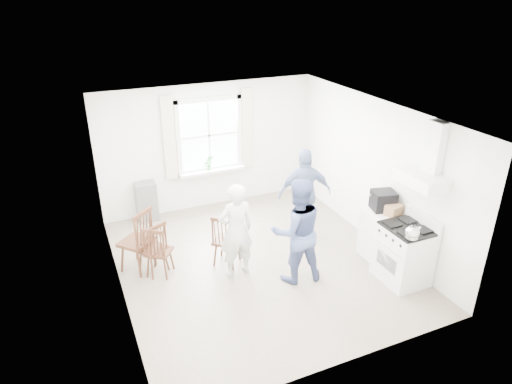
{
  "coord_description": "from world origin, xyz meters",
  "views": [
    {
      "loc": [
        -2.68,
        -6.02,
        4.36
      ],
      "look_at": [
        0.04,
        0.2,
        1.24
      ],
      "focal_mm": 32.0,
      "sensor_mm": 36.0,
      "label": 1
    }
  ],
  "objects_px": {
    "windsor_chair_c": "(141,234)",
    "person_right": "(305,193)",
    "gas_stove": "(404,253)",
    "stereo_stack": "(383,200)",
    "low_cabinet": "(379,234)",
    "person_left": "(236,231)",
    "windsor_chair_b": "(224,236)",
    "person_mid": "(297,231)",
    "windsor_chair_a": "(155,243)"
  },
  "relations": [
    {
      "from": "gas_stove",
      "to": "stereo_stack",
      "type": "bearing_deg",
      "value": 82.87
    },
    {
      "from": "low_cabinet",
      "to": "stereo_stack",
      "type": "bearing_deg",
      "value": 56.88
    },
    {
      "from": "gas_stove",
      "to": "windsor_chair_a",
      "type": "xyz_separation_m",
      "value": [
        -3.55,
        1.72,
        0.08
      ]
    },
    {
      "from": "windsor_chair_c",
      "to": "windsor_chair_b",
      "type": "bearing_deg",
      "value": -18.77
    },
    {
      "from": "windsor_chair_a",
      "to": "person_right",
      "type": "height_order",
      "value": "person_right"
    },
    {
      "from": "windsor_chair_a",
      "to": "person_mid",
      "type": "xyz_separation_m",
      "value": [
        2.0,
        -1.02,
        0.3
      ]
    },
    {
      "from": "person_right",
      "to": "low_cabinet",
      "type": "bearing_deg",
      "value": 136.65
    },
    {
      "from": "person_left",
      "to": "stereo_stack",
      "type": "bearing_deg",
      "value": 166.79
    },
    {
      "from": "windsor_chair_c",
      "to": "person_left",
      "type": "height_order",
      "value": "person_left"
    },
    {
      "from": "gas_stove",
      "to": "stereo_stack",
      "type": "distance_m",
      "value": 0.94
    },
    {
      "from": "windsor_chair_c",
      "to": "person_right",
      "type": "xyz_separation_m",
      "value": [
        3.0,
        -0.0,
        0.17
      ]
    },
    {
      "from": "stereo_stack",
      "to": "windsor_chair_b",
      "type": "xyz_separation_m",
      "value": [
        -2.56,
        0.76,
        -0.49
      ]
    },
    {
      "from": "windsor_chair_b",
      "to": "person_left",
      "type": "xyz_separation_m",
      "value": [
        0.11,
        -0.28,
        0.23
      ]
    },
    {
      "from": "person_mid",
      "to": "person_right",
      "type": "bearing_deg",
      "value": -115.83
    },
    {
      "from": "windsor_chair_a",
      "to": "windsor_chair_b",
      "type": "bearing_deg",
      "value": -12.25
    },
    {
      "from": "low_cabinet",
      "to": "person_left",
      "type": "relative_size",
      "value": 0.56
    },
    {
      "from": "stereo_stack",
      "to": "windsor_chair_a",
      "type": "xyz_separation_m",
      "value": [
        -3.64,
        0.99,
        -0.5
      ]
    },
    {
      "from": "stereo_stack",
      "to": "windsor_chair_c",
      "type": "bearing_deg",
      "value": 162.78
    },
    {
      "from": "stereo_stack",
      "to": "windsor_chair_c",
      "type": "distance_m",
      "value": 4.02
    },
    {
      "from": "windsor_chair_a",
      "to": "person_left",
      "type": "distance_m",
      "value": 1.31
    },
    {
      "from": "person_left",
      "to": "person_mid",
      "type": "xyz_separation_m",
      "value": [
        0.82,
        -0.5,
        0.07
      ]
    },
    {
      "from": "windsor_chair_b",
      "to": "person_mid",
      "type": "height_order",
      "value": "person_mid"
    },
    {
      "from": "windsor_chair_c",
      "to": "person_right",
      "type": "distance_m",
      "value": 3.01
    },
    {
      "from": "low_cabinet",
      "to": "windsor_chair_c",
      "type": "relative_size",
      "value": 0.81
    },
    {
      "from": "windsor_chair_c",
      "to": "stereo_stack",
      "type": "bearing_deg",
      "value": -17.22
    },
    {
      "from": "windsor_chair_a",
      "to": "person_right",
      "type": "bearing_deg",
      "value": 3.93
    },
    {
      "from": "low_cabinet",
      "to": "gas_stove",
      "type": "bearing_deg",
      "value": -95.68
    },
    {
      "from": "stereo_stack",
      "to": "person_mid",
      "type": "xyz_separation_m",
      "value": [
        -1.64,
        -0.03,
        -0.2
      ]
    },
    {
      "from": "person_mid",
      "to": "low_cabinet",
      "type": "bearing_deg",
      "value": -172.12
    },
    {
      "from": "windsor_chair_b",
      "to": "person_left",
      "type": "relative_size",
      "value": 0.59
    },
    {
      "from": "gas_stove",
      "to": "windsor_chair_a",
      "type": "bearing_deg",
      "value": 154.07
    },
    {
      "from": "low_cabinet",
      "to": "person_right",
      "type": "relative_size",
      "value": 0.53
    },
    {
      "from": "windsor_chair_b",
      "to": "low_cabinet",
      "type": "bearing_deg",
      "value": -17.29
    },
    {
      "from": "stereo_stack",
      "to": "windsor_chair_b",
      "type": "distance_m",
      "value": 2.71
    },
    {
      "from": "windsor_chair_a",
      "to": "person_left",
      "type": "xyz_separation_m",
      "value": [
        1.18,
        -0.52,
        0.23
      ]
    },
    {
      "from": "low_cabinet",
      "to": "person_left",
      "type": "bearing_deg",
      "value": 168.27
    },
    {
      "from": "windsor_chair_a",
      "to": "person_mid",
      "type": "distance_m",
      "value": 2.26
    },
    {
      "from": "windsor_chair_b",
      "to": "person_mid",
      "type": "xyz_separation_m",
      "value": [
        0.92,
        -0.78,
        0.29
      ]
    },
    {
      "from": "stereo_stack",
      "to": "person_right",
      "type": "distance_m",
      "value": 1.46
    },
    {
      "from": "stereo_stack",
      "to": "person_mid",
      "type": "relative_size",
      "value": 0.25
    },
    {
      "from": "low_cabinet",
      "to": "person_left",
      "type": "xyz_separation_m",
      "value": [
        -2.43,
        0.5,
        0.35
      ]
    },
    {
      "from": "person_left",
      "to": "person_mid",
      "type": "distance_m",
      "value": 0.96
    },
    {
      "from": "windsor_chair_b",
      "to": "person_right",
      "type": "bearing_deg",
      "value": 13.82
    },
    {
      "from": "person_left",
      "to": "person_right",
      "type": "height_order",
      "value": "person_right"
    },
    {
      "from": "gas_stove",
      "to": "low_cabinet",
      "type": "height_order",
      "value": "gas_stove"
    },
    {
      "from": "windsor_chair_c",
      "to": "person_mid",
      "type": "distance_m",
      "value": 2.51
    },
    {
      "from": "windsor_chair_c",
      "to": "person_left",
      "type": "xyz_separation_m",
      "value": [
        1.37,
        -0.71,
        0.12
      ]
    },
    {
      "from": "person_mid",
      "to": "person_right",
      "type": "distance_m",
      "value": 1.46
    },
    {
      "from": "person_mid",
      "to": "gas_stove",
      "type": "bearing_deg",
      "value": 163.56
    },
    {
      "from": "windsor_chair_b",
      "to": "person_left",
      "type": "distance_m",
      "value": 0.38
    }
  ]
}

